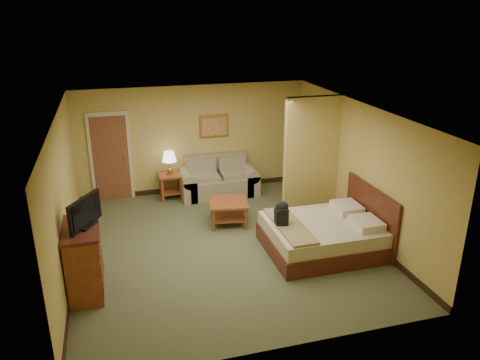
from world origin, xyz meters
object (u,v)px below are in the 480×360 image
object	(u,v)px
coffee_table	(228,207)
dresser	(84,260)
bed	(327,234)
loveseat	(219,182)

from	to	relation	value
coffee_table	dresser	xyz separation A→B (m)	(-2.81, -1.84, 0.22)
coffee_table	bed	distance (m)	2.18
bed	dresser	bearing A→B (deg)	-176.64
coffee_table	dresser	distance (m)	3.36
bed	loveseat	bearing A→B (deg)	112.03
loveseat	bed	bearing A→B (deg)	-67.97
coffee_table	bed	bearing A→B (deg)	-46.95
loveseat	dresser	bearing A→B (deg)	-130.48
loveseat	dresser	xyz separation A→B (m)	(-2.98, -3.49, 0.28)
coffee_table	bed	xyz separation A→B (m)	(1.49, -1.59, -0.05)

